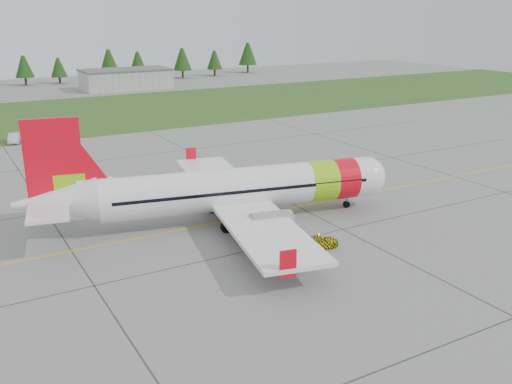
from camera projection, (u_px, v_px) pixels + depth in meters
ground at (256, 249)px, 52.75m from camera, size 320.00×320.00×0.00m
aircraft at (233, 189)px, 59.01m from camera, size 38.56×36.10×11.79m
follow_me_car at (319, 229)px, 52.14m from camera, size 1.43×1.66×3.93m
service_van at (13, 129)px, 94.87m from camera, size 1.98×1.91×4.78m
grass_strip at (64, 115)px, 120.60m from camera, size 320.00×50.00×0.03m
taxi_guideline at (218, 222)px, 59.37m from camera, size 120.00×0.25×0.02m
hangar_east at (126, 80)px, 161.44m from camera, size 24.00×12.00×5.20m
treeline at (21, 69)px, 165.43m from camera, size 160.00×8.00×10.00m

